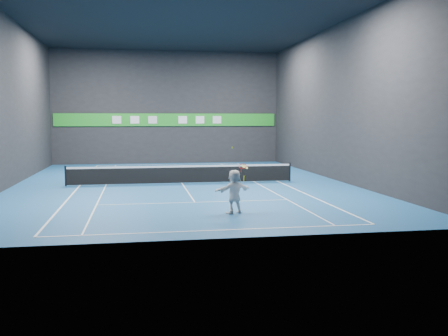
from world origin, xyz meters
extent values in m
plane|color=navy|center=(0.00, 0.00, 0.00)|extent=(26.00, 26.00, 0.00)
plane|color=black|center=(0.00, 0.00, 9.00)|extent=(26.00, 26.00, 0.00)
cube|color=black|center=(0.00, 13.00, 4.50)|extent=(18.00, 0.10, 9.00)
cube|color=black|center=(0.00, -13.00, 4.50)|extent=(18.00, 0.10, 9.00)
cube|color=black|center=(-9.00, 0.00, 4.50)|extent=(0.10, 26.00, 9.00)
cube|color=black|center=(9.00, 0.00, 4.50)|extent=(0.10, 26.00, 9.00)
cube|color=white|center=(0.00, -11.89, 0.00)|extent=(10.98, 0.08, 0.01)
cube|color=white|center=(0.00, 11.89, 0.00)|extent=(10.98, 0.08, 0.01)
cube|color=white|center=(-5.49, 0.00, 0.00)|extent=(0.08, 23.78, 0.01)
cube|color=white|center=(5.49, 0.00, 0.00)|extent=(0.08, 23.78, 0.01)
cube|color=white|center=(-4.11, 0.00, 0.00)|extent=(0.06, 23.78, 0.01)
cube|color=white|center=(4.11, 0.00, 0.00)|extent=(0.06, 23.78, 0.01)
cube|color=white|center=(0.00, -6.40, 0.00)|extent=(8.23, 0.06, 0.01)
cube|color=white|center=(0.00, 6.40, 0.00)|extent=(8.23, 0.06, 0.01)
cube|color=white|center=(0.00, 0.00, 0.00)|extent=(0.06, 12.80, 0.01)
imported|color=white|center=(1.20, -9.11, 0.83)|extent=(1.61, 1.07, 1.67)
sphere|color=#CBEA27|center=(1.14, -8.99, 2.48)|extent=(0.07, 0.07, 0.07)
cylinder|color=black|center=(-6.20, 0.00, 0.54)|extent=(0.10, 0.10, 1.07)
cylinder|color=black|center=(6.20, 0.00, 0.54)|extent=(0.10, 0.10, 1.07)
cube|color=black|center=(0.00, 0.00, 0.47)|extent=(12.40, 0.03, 0.86)
cube|color=white|center=(0.00, 0.00, 0.95)|extent=(12.40, 0.04, 0.10)
cube|color=green|center=(0.00, 12.94, 3.50)|extent=(17.64, 0.06, 1.00)
cube|color=silver|center=(-4.00, 12.88, 3.50)|extent=(0.70, 0.04, 0.60)
cube|color=white|center=(-2.60, 12.88, 3.50)|extent=(0.70, 0.04, 0.60)
cube|color=silver|center=(-1.20, 12.88, 3.50)|extent=(0.70, 0.04, 0.60)
cube|color=white|center=(1.20, 12.88, 3.50)|extent=(0.70, 0.04, 0.60)
cube|color=white|center=(2.60, 12.88, 3.50)|extent=(0.70, 0.04, 0.60)
cube|color=white|center=(4.00, 12.88, 3.50)|extent=(0.70, 0.04, 0.60)
torus|color=red|center=(1.53, -9.06, 1.78)|extent=(0.43, 0.38, 0.24)
cylinder|color=#C9D34A|center=(1.60, -9.06, 1.76)|extent=(0.36, 0.34, 0.18)
cylinder|color=#AF1212|center=(1.47, -9.06, 1.62)|extent=(0.07, 0.13, 0.17)
cylinder|color=#FFE90D|center=(1.57, -9.08, 1.30)|extent=(0.05, 0.14, 0.26)
camera|label=1|loc=(-2.35, -27.41, 3.55)|focal=40.00mm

